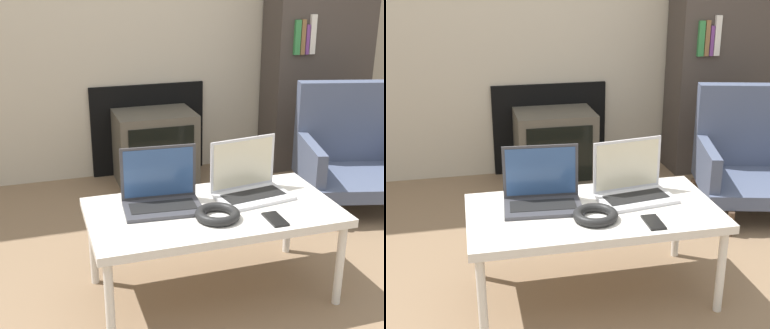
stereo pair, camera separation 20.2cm
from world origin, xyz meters
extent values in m
cube|color=black|center=(0.08, 1.94, 0.32)|extent=(0.80, 0.03, 0.63)
cube|color=silver|center=(0.00, 0.34, 0.40)|extent=(1.06, 0.56, 0.04)
cylinder|color=silver|center=(-0.49, 0.10, 0.19)|extent=(0.04, 0.04, 0.38)
cylinder|color=silver|center=(0.49, 0.10, 0.19)|extent=(0.04, 0.04, 0.38)
cylinder|color=silver|center=(-0.49, 0.58, 0.19)|extent=(0.04, 0.04, 0.38)
cylinder|color=silver|center=(0.49, 0.58, 0.19)|extent=(0.04, 0.04, 0.38)
cube|color=#38383D|center=(-0.21, 0.39, 0.42)|extent=(0.34, 0.23, 0.02)
cube|color=black|center=(-0.21, 0.39, 0.43)|extent=(0.29, 0.13, 0.00)
cube|color=#38383D|center=(-0.20, 0.49, 0.55)|extent=(0.33, 0.03, 0.24)
cube|color=#2D4C7F|center=(-0.20, 0.49, 0.55)|extent=(0.30, 0.03, 0.21)
cube|color=silver|center=(0.21, 0.39, 0.42)|extent=(0.36, 0.25, 0.02)
cube|color=black|center=(0.21, 0.39, 0.43)|extent=(0.29, 0.15, 0.00)
cube|color=silver|center=(0.19, 0.49, 0.55)|extent=(0.33, 0.06, 0.24)
cube|color=beige|center=(0.19, 0.48, 0.55)|extent=(0.30, 0.05, 0.21)
torus|color=black|center=(-0.02, 0.25, 0.44)|extent=(0.19, 0.19, 0.04)
cube|color=black|center=(0.20, 0.16, 0.42)|extent=(0.07, 0.13, 0.01)
cube|color=#4C473D|center=(0.08, 1.74, 0.24)|extent=(0.52, 0.38, 0.49)
cube|color=black|center=(0.08, 1.55, 0.24)|extent=(0.43, 0.01, 0.38)
cube|color=#47516B|center=(1.15, 0.97, 0.18)|extent=(0.80, 0.74, 0.08)
cube|color=#47516B|center=(1.22, 1.21, 0.47)|extent=(0.67, 0.26, 0.51)
cube|color=#47516B|center=(0.86, 1.05, 0.32)|extent=(0.19, 0.53, 0.20)
cylinder|color=#4C3828|center=(0.87, 0.72, 0.07)|extent=(0.04, 0.04, 0.14)
cylinder|color=#4C3828|center=(0.87, 1.22, 0.07)|extent=(0.04, 0.04, 0.14)
cylinder|color=#4C3828|center=(1.44, 1.22, 0.07)|extent=(0.04, 0.04, 0.14)
cube|color=#3F3833|center=(1.29, 1.78, 0.76)|extent=(0.74, 0.30, 1.52)
cube|color=#337F42|center=(1.04, 1.62, 0.95)|extent=(0.04, 0.02, 0.23)
cube|color=brown|center=(1.08, 1.62, 0.95)|extent=(0.03, 0.02, 0.23)
cube|color=#6B387F|center=(1.11, 1.62, 0.94)|extent=(0.02, 0.02, 0.19)
cube|color=silver|center=(1.15, 1.62, 0.97)|extent=(0.04, 0.02, 0.26)
camera|label=1|loc=(-0.70, -1.61, 1.37)|focal=50.00mm
camera|label=2|loc=(-0.51, -1.66, 1.37)|focal=50.00mm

